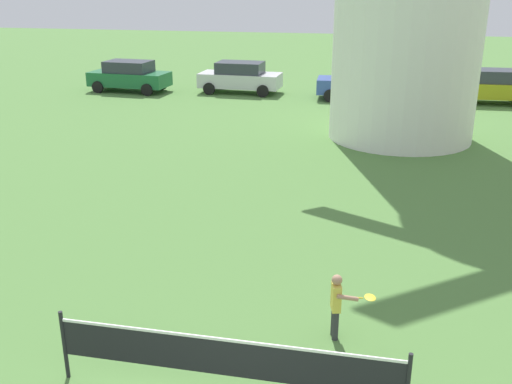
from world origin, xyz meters
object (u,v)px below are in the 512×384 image
(parked_car_green, at_px, (129,76))
(parked_car_silver, at_px, (240,77))
(player_far, at_px, (338,302))
(tennis_net, at_px, (226,358))
(parked_car_mustard, at_px, (488,86))
(parked_car_blue, at_px, (360,83))

(parked_car_green, bearing_deg, parked_car_silver, 7.81)
(player_far, bearing_deg, tennis_net, -126.79)
(player_far, height_order, parked_car_mustard, parked_car_mustard)
(parked_car_silver, xyz_separation_m, parked_car_blue, (6.04, -0.52, -0.00))
(tennis_net, relative_size, parked_car_green, 1.17)
(tennis_net, distance_m, parked_car_mustard, 23.50)
(parked_car_blue, height_order, parked_car_mustard, same)
(tennis_net, relative_size, player_far, 4.29)
(player_far, bearing_deg, parked_car_green, 121.28)
(tennis_net, relative_size, parked_car_blue, 1.17)
(tennis_net, relative_size, parked_car_silver, 1.17)
(parked_car_silver, xyz_separation_m, parked_car_mustard, (11.92, -0.18, 0.00))
(parked_car_mustard, bearing_deg, tennis_net, -106.72)
(parked_car_silver, relative_size, parked_car_blue, 1.00)
(parked_car_silver, bearing_deg, tennis_net, -77.19)
(parked_car_silver, distance_m, parked_car_blue, 6.07)
(player_far, distance_m, parked_car_green, 23.50)
(parked_car_blue, bearing_deg, parked_car_green, -178.75)
(parked_car_green, height_order, parked_car_blue, same)
(tennis_net, distance_m, parked_car_green, 24.44)
(player_far, bearing_deg, parked_car_mustard, 75.39)
(parked_car_mustard, bearing_deg, parked_car_green, -178.06)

